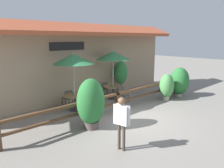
{
  "coord_description": "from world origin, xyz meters",
  "views": [
    {
      "loc": [
        -6.88,
        -5.8,
        3.42
      ],
      "look_at": [
        0.22,
        1.63,
        1.24
      ],
      "focal_mm": 35.0,
      "sensor_mm": 36.0,
      "label": 1
    }
  ],
  "objects_px": {
    "patio_umbrella_middle": "(113,55)",
    "pedestrian": "(122,117)",
    "patio_umbrella_near": "(73,59)",
    "potted_plant_tall_tropical": "(180,81)",
    "potted_plant_small_flowering": "(121,73)",
    "chair_middle_streetside": "(123,93)",
    "chair_middle_wallside": "(103,88)",
    "potted_plant_broad_leaf": "(91,103)",
    "dining_table_near": "(75,98)",
    "potted_plant_corner_fern": "(167,86)",
    "dining_table_middle": "(113,88)",
    "chair_near_wallside": "(68,97)",
    "chair_near_streetside": "(84,104)"
  },
  "relations": [
    {
      "from": "patio_umbrella_middle",
      "to": "pedestrian",
      "type": "bearing_deg",
      "value": -131.38
    },
    {
      "from": "patio_umbrella_near",
      "to": "potted_plant_tall_tropical",
      "type": "xyz_separation_m",
      "value": [
        5.92,
        -2.14,
        -1.56
      ]
    },
    {
      "from": "potted_plant_small_flowering",
      "to": "chair_middle_streetside",
      "type": "bearing_deg",
      "value": -133.07
    },
    {
      "from": "chair_middle_streetside",
      "to": "chair_middle_wallside",
      "type": "relative_size",
      "value": 1.0
    },
    {
      "from": "patio_umbrella_middle",
      "to": "potted_plant_broad_leaf",
      "type": "distance_m",
      "value": 4.46
    },
    {
      "from": "chair_middle_streetside",
      "to": "potted_plant_tall_tropical",
      "type": "height_order",
      "value": "potted_plant_tall_tropical"
    },
    {
      "from": "dining_table_near",
      "to": "potted_plant_corner_fern",
      "type": "distance_m",
      "value": 5.12
    },
    {
      "from": "potted_plant_broad_leaf",
      "to": "potted_plant_tall_tropical",
      "type": "bearing_deg",
      "value": 0.71
    },
    {
      "from": "chair_middle_streetside",
      "to": "potted_plant_broad_leaf",
      "type": "relative_size",
      "value": 0.44
    },
    {
      "from": "patio_umbrella_middle",
      "to": "chair_middle_wallside",
      "type": "distance_m",
      "value": 2.15
    },
    {
      "from": "dining_table_middle",
      "to": "potted_plant_small_flowering",
      "type": "xyz_separation_m",
      "value": [
        1.35,
        0.69,
        0.63
      ]
    },
    {
      "from": "pedestrian",
      "to": "patio_umbrella_near",
      "type": "bearing_deg",
      "value": 153.72
    },
    {
      "from": "chair_middle_streetside",
      "to": "chair_middle_wallside",
      "type": "distance_m",
      "value": 1.61
    },
    {
      "from": "chair_near_wallside",
      "to": "patio_umbrella_middle",
      "type": "height_order",
      "value": "patio_umbrella_middle"
    },
    {
      "from": "chair_middle_wallside",
      "to": "potted_plant_small_flowering",
      "type": "bearing_deg",
      "value": 178.63
    },
    {
      "from": "potted_plant_tall_tropical",
      "to": "potted_plant_broad_leaf",
      "type": "relative_size",
      "value": 0.89
    },
    {
      "from": "chair_near_wallside",
      "to": "dining_table_middle",
      "type": "distance_m",
      "value": 2.7
    },
    {
      "from": "potted_plant_tall_tropical",
      "to": "potted_plant_broad_leaf",
      "type": "height_order",
      "value": "potted_plant_broad_leaf"
    },
    {
      "from": "dining_table_near",
      "to": "chair_middle_wallside",
      "type": "xyz_separation_m",
      "value": [
        2.68,
        0.97,
        -0.14
      ]
    },
    {
      "from": "potted_plant_corner_fern",
      "to": "potted_plant_broad_leaf",
      "type": "distance_m",
      "value": 5.46
    },
    {
      "from": "patio_umbrella_middle",
      "to": "potted_plant_broad_leaf",
      "type": "bearing_deg",
      "value": -145.45
    },
    {
      "from": "potted_plant_tall_tropical",
      "to": "chair_middle_wallside",
      "type": "bearing_deg",
      "value": 136.15
    },
    {
      "from": "dining_table_near",
      "to": "potted_plant_small_flowering",
      "type": "relative_size",
      "value": 0.53
    },
    {
      "from": "patio_umbrella_middle",
      "to": "potted_plant_corner_fern",
      "type": "relative_size",
      "value": 1.85
    },
    {
      "from": "potted_plant_tall_tropical",
      "to": "potted_plant_broad_leaf",
      "type": "bearing_deg",
      "value": -179.29
    },
    {
      "from": "chair_near_streetside",
      "to": "potted_plant_tall_tropical",
      "type": "relative_size",
      "value": 0.49
    },
    {
      "from": "dining_table_middle",
      "to": "potted_plant_broad_leaf",
      "type": "xyz_separation_m",
      "value": [
        -3.47,
        -2.39,
        0.39
      ]
    },
    {
      "from": "chair_near_wallside",
      "to": "potted_plant_corner_fern",
      "type": "distance_m",
      "value": 5.41
    },
    {
      "from": "potted_plant_corner_fern",
      "to": "dining_table_middle",
      "type": "bearing_deg",
      "value": 131.68
    },
    {
      "from": "pedestrian",
      "to": "potted_plant_corner_fern",
      "type": "bearing_deg",
      "value": 99.06
    },
    {
      "from": "patio_umbrella_near",
      "to": "patio_umbrella_middle",
      "type": "bearing_deg",
      "value": 3.48
    },
    {
      "from": "patio_umbrella_middle",
      "to": "chair_middle_streetside",
      "type": "relative_size",
      "value": 3.21
    },
    {
      "from": "dining_table_middle",
      "to": "potted_plant_corner_fern",
      "type": "distance_m",
      "value": 2.99
    },
    {
      "from": "patio_umbrella_near",
      "to": "dining_table_near",
      "type": "relative_size",
      "value": 2.57
    },
    {
      "from": "pedestrian",
      "to": "potted_plant_tall_tropical",
      "type": "bearing_deg",
      "value": 95.21
    },
    {
      "from": "chair_middle_streetside",
      "to": "chair_near_wallside",
      "type": "bearing_deg",
      "value": 140.55
    },
    {
      "from": "patio_umbrella_near",
      "to": "pedestrian",
      "type": "bearing_deg",
      "value": -105.28
    },
    {
      "from": "patio_umbrella_middle",
      "to": "pedestrian",
      "type": "height_order",
      "value": "patio_umbrella_middle"
    },
    {
      "from": "dining_table_near",
      "to": "potted_plant_corner_fern",
      "type": "relative_size",
      "value": 0.72
    },
    {
      "from": "dining_table_near",
      "to": "potted_plant_corner_fern",
      "type": "bearing_deg",
      "value": -23.83
    },
    {
      "from": "chair_near_streetside",
      "to": "patio_umbrella_near",
      "type": "bearing_deg",
      "value": 100.43
    },
    {
      "from": "chair_near_streetside",
      "to": "chair_middle_wallside",
      "type": "distance_m",
      "value": 3.2
    },
    {
      "from": "potted_plant_tall_tropical",
      "to": "potted_plant_corner_fern",
      "type": "bearing_deg",
      "value": 176.56
    },
    {
      "from": "chair_middle_streetside",
      "to": "potted_plant_corner_fern",
      "type": "height_order",
      "value": "potted_plant_corner_fern"
    },
    {
      "from": "chair_near_wallside",
      "to": "chair_middle_streetside",
      "type": "distance_m",
      "value": 2.93
    },
    {
      "from": "patio_umbrella_near",
      "to": "potted_plant_tall_tropical",
      "type": "bearing_deg",
      "value": -19.89
    },
    {
      "from": "patio_umbrella_near",
      "to": "pedestrian",
      "type": "relative_size",
      "value": 1.62
    },
    {
      "from": "dining_table_middle",
      "to": "pedestrian",
      "type": "bearing_deg",
      "value": -131.38
    },
    {
      "from": "patio_umbrella_near",
      "to": "potted_plant_corner_fern",
      "type": "height_order",
      "value": "patio_umbrella_near"
    },
    {
      "from": "patio_umbrella_near",
      "to": "potted_plant_small_flowering",
      "type": "height_order",
      "value": "patio_umbrella_near"
    }
  ]
}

